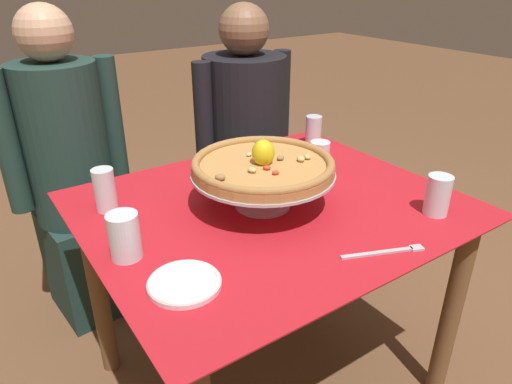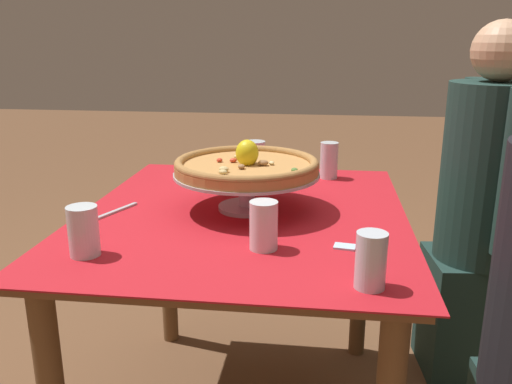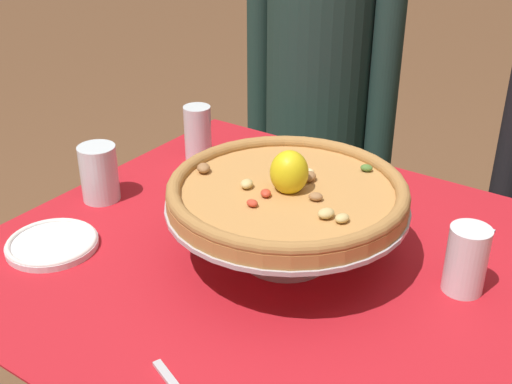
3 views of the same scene
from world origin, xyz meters
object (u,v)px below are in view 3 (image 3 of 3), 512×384
(water_glass_side_right, at_px, (466,263))
(sugar_packet, at_px, (480,233))
(diner_left, at_px, (317,137))
(pizza, at_px, (287,191))
(water_glass_back_left, at_px, (198,136))
(pizza_stand, at_px, (287,216))
(water_glass_side_left, at_px, (99,176))
(side_plate, at_px, (52,243))

(water_glass_side_right, distance_m, sugar_packet, 0.20)
(sugar_packet, xyz_separation_m, diner_left, (-0.63, 0.49, -0.13))
(pizza, bearing_deg, water_glass_back_left, 148.89)
(pizza_stand, xyz_separation_m, water_glass_side_right, (0.29, 0.08, -0.03))
(water_glass_back_left, xyz_separation_m, water_glass_side_left, (-0.04, -0.27, -0.00))
(pizza, bearing_deg, side_plate, -149.27)
(water_glass_side_right, height_order, diner_left, diner_left)
(pizza, distance_m, side_plate, 0.44)
(pizza, relative_size, water_glass_side_right, 3.52)
(diner_left, bearing_deg, water_glass_side_right, -45.86)
(pizza, distance_m, water_glass_side_right, 0.31)
(sugar_packet, bearing_deg, pizza_stand, -133.66)
(pizza, relative_size, sugar_packet, 8.09)
(pizza_stand, distance_m, side_plate, 0.43)
(side_plate, bearing_deg, pizza, 30.73)
(pizza_stand, xyz_separation_m, side_plate, (-0.36, -0.21, -0.07))
(pizza_stand, relative_size, sugar_packet, 8.24)
(water_glass_side_left, relative_size, diner_left, 0.09)
(sugar_packet, bearing_deg, water_glass_side_right, -81.07)
(pizza_stand, height_order, sugar_packet, pizza_stand)
(pizza_stand, height_order, water_glass_back_left, water_glass_back_left)
(pizza, xyz_separation_m, sugar_packet, (0.26, 0.27, -0.13))
(water_glass_side_right, distance_m, side_plate, 0.71)
(pizza_stand, xyz_separation_m, water_glass_side_left, (-0.42, -0.03, -0.03))
(water_glass_side_right, bearing_deg, water_glass_side_left, -170.84)
(side_plate, height_order, diner_left, diner_left)
(sugar_packet, relative_size, diner_left, 0.04)
(water_glass_side_left, bearing_deg, diner_left, 85.89)
(pizza_stand, xyz_separation_m, water_glass_back_left, (-0.38, 0.23, -0.03))
(water_glass_back_left, bearing_deg, pizza_stand, -31.12)
(pizza_stand, relative_size, side_plate, 2.52)
(water_glass_back_left, relative_size, diner_left, 0.10)
(pizza_stand, bearing_deg, diner_left, 115.90)
(water_glass_back_left, bearing_deg, side_plate, -86.90)
(pizza_stand, bearing_deg, water_glass_side_right, 15.87)
(water_glass_side_left, height_order, water_glass_side_right, water_glass_side_left)
(water_glass_back_left, xyz_separation_m, water_glass_side_right, (0.67, -0.15, -0.01))
(water_glass_side_left, xyz_separation_m, water_glass_side_right, (0.71, 0.11, -0.00))
(pizza_stand, relative_size, pizza, 1.02)
(water_glass_side_right, bearing_deg, water_glass_back_left, 167.37)
(water_glass_back_left, height_order, water_glass_side_right, water_glass_back_left)
(side_plate, bearing_deg, water_glass_back_left, 93.10)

